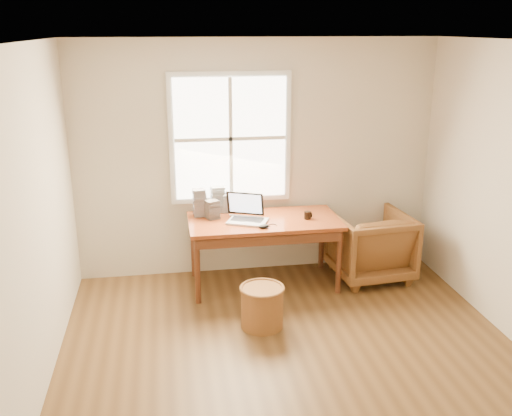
{
  "coord_description": "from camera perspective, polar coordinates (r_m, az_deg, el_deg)",
  "views": [
    {
      "loc": [
        -1.0,
        -3.83,
        2.71
      ],
      "look_at": [
        -0.11,
        1.65,
        0.93
      ],
      "focal_mm": 40.0,
      "sensor_mm": 36.0,
      "label": 1
    }
  ],
  "objects": [
    {
      "name": "cd_stack_b",
      "position": [
        6.06,
        -4.38,
        -0.16
      ],
      "size": [
        0.16,
        0.15,
        0.2
      ],
      "primitive_type": "cube",
      "rotation": [
        0.0,
        0.0,
        0.36
      ],
      "color": "#25252A",
      "rests_on": "desk"
    },
    {
      "name": "room_shell",
      "position": [
        4.34,
        4.32,
        -0.96
      ],
      "size": [
        4.04,
        4.54,
        2.64
      ],
      "color": "brown",
      "rests_on": "ground"
    },
    {
      "name": "armchair",
      "position": [
        6.48,
        11.32,
        -3.67
      ],
      "size": [
        0.88,
        0.9,
        0.76
      ],
      "primitive_type": "imported",
      "rotation": [
        0.0,
        0.0,
        3.24
      ],
      "color": "brown",
      "rests_on": "room_shell"
    },
    {
      "name": "mouse",
      "position": [
        5.78,
        0.79,
        -1.85
      ],
      "size": [
        0.12,
        0.09,
        0.04
      ],
      "primitive_type": "ellipsoid",
      "rotation": [
        0.0,
        0.0,
        0.23
      ],
      "color": "black",
      "rests_on": "desk"
    },
    {
      "name": "cd_stack_d",
      "position": [
        6.28,
        -2.68,
        0.51
      ],
      "size": [
        0.16,
        0.14,
        0.2
      ],
      "primitive_type": "cube",
      "rotation": [
        0.0,
        0.0,
        0.01
      ],
      "color": "silver",
      "rests_on": "desk"
    },
    {
      "name": "wicker_stool",
      "position": [
        5.41,
        0.62,
        -9.89
      ],
      "size": [
        0.43,
        0.43,
        0.39
      ],
      "primitive_type": "cylinder",
      "rotation": [
        0.0,
        0.0,
        -0.09
      ],
      "color": "brown",
      "rests_on": "room_shell"
    },
    {
      "name": "cd_stack_a",
      "position": [
        6.26,
        -3.84,
        0.87
      ],
      "size": [
        0.15,
        0.14,
        0.29
      ],
      "primitive_type": "cube",
      "rotation": [
        0.0,
        0.0,
        0.07
      ],
      "color": "#B1B7BD",
      "rests_on": "desk"
    },
    {
      "name": "cd_stack_c",
      "position": [
        6.13,
        -5.66,
        0.52
      ],
      "size": [
        0.14,
        0.13,
        0.3
      ],
      "primitive_type": "cube",
      "rotation": [
        0.0,
        0.0,
        0.08
      ],
      "color": "#A0A2AE",
      "rests_on": "desk"
    },
    {
      "name": "desk",
      "position": [
        6.05,
        0.81,
        -1.31
      ],
      "size": [
        1.6,
        0.8,
        0.04
      ],
      "primitive_type": "cube",
      "color": "brown",
      "rests_on": "room_shell"
    },
    {
      "name": "laptop",
      "position": [
        5.9,
        -0.85,
        0.04
      ],
      "size": [
        0.58,
        0.59,
        0.32
      ],
      "primitive_type": null,
      "rotation": [
        0.0,
        0.0,
        -0.41
      ],
      "color": "#B0B2B7",
      "rests_on": "desk"
    },
    {
      "name": "coffee_mug",
      "position": [
        6.07,
        5.16,
        -0.72
      ],
      "size": [
        0.08,
        0.08,
        0.08
      ],
      "primitive_type": "cylinder",
      "rotation": [
        0.0,
        0.0,
        -0.06
      ],
      "color": "black",
      "rests_on": "desk"
    }
  ]
}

